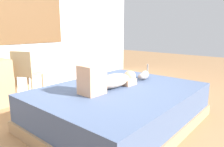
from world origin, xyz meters
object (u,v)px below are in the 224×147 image
Objects in this scene: person_lying at (109,80)px; bed at (119,106)px; chair_by_desk at (26,72)px; cat at (144,75)px.

bed is at bearing -43.41° from person_lying.
chair_by_desk is (-0.34, 1.70, 0.28)m from bed.
person_lying is 0.72m from cat.
cat is 1.94m from chair_by_desk.
chair_by_desk is (-0.96, 1.69, -0.02)m from cat.
person_lying reaches higher than bed.
cat is (0.61, 0.01, 0.30)m from bed.
chair_by_desk reaches higher than person_lying.
bed is at bearing -179.12° from cat.
chair_by_desk reaches higher than bed.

